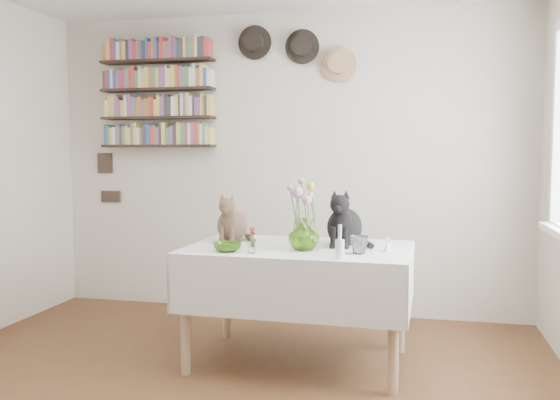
% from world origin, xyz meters
% --- Properties ---
extents(room, '(4.08, 4.58, 2.58)m').
position_xyz_m(room, '(0.00, 0.00, 1.25)').
color(room, brown).
rests_on(room, ground).
extents(dining_table, '(1.42, 0.94, 0.75)m').
position_xyz_m(dining_table, '(0.36, 1.04, 0.56)').
color(dining_table, white).
rests_on(dining_table, room).
extents(tabby_cat, '(0.22, 0.28, 0.33)m').
position_xyz_m(tabby_cat, '(-0.13, 1.19, 0.91)').
color(tabby_cat, brown).
rests_on(tabby_cat, dining_table).
extents(black_cat, '(0.28, 0.34, 0.37)m').
position_xyz_m(black_cat, '(0.63, 1.16, 0.93)').
color(black_cat, black).
rests_on(black_cat, dining_table).
extents(flower_vase, '(0.24, 0.24, 0.20)m').
position_xyz_m(flower_vase, '(0.41, 0.91, 0.85)').
color(flower_vase, '#8AC639').
rests_on(flower_vase, dining_table).
extents(green_bowl, '(0.18, 0.18, 0.05)m').
position_xyz_m(green_bowl, '(-0.03, 0.76, 0.78)').
color(green_bowl, '#8AC639').
rests_on(green_bowl, dining_table).
extents(drinking_glass, '(0.13, 0.13, 0.11)m').
position_xyz_m(drinking_glass, '(0.75, 0.86, 0.80)').
color(drinking_glass, white).
rests_on(drinking_glass, dining_table).
extents(candlestick, '(0.05, 0.05, 0.19)m').
position_xyz_m(candlestick, '(0.66, 0.68, 0.81)').
color(candlestick, white).
rests_on(candlestick, dining_table).
extents(berry_jar, '(0.04, 0.04, 0.18)m').
position_xyz_m(berry_jar, '(0.13, 0.74, 0.83)').
color(berry_jar, white).
rests_on(berry_jar, dining_table).
extents(porcelain_figurine, '(0.05, 0.05, 0.09)m').
position_xyz_m(porcelain_figurine, '(0.91, 0.98, 0.79)').
color(porcelain_figurine, white).
rests_on(porcelain_figurine, dining_table).
extents(flower_bouquet, '(0.17, 0.13, 0.39)m').
position_xyz_m(flower_bouquet, '(0.41, 0.92, 1.09)').
color(flower_bouquet, '#4C7233').
rests_on(flower_bouquet, flower_vase).
extents(bookshelf_unit, '(1.00, 0.16, 0.91)m').
position_xyz_m(bookshelf_unit, '(-1.10, 2.16, 1.84)').
color(bookshelf_unit, black).
rests_on(bookshelf_unit, room).
extents(wall_hats, '(0.98, 0.09, 0.48)m').
position_xyz_m(wall_hats, '(0.12, 2.19, 2.17)').
color(wall_hats, black).
rests_on(wall_hats, room).
extents(wall_art_plaques, '(0.21, 0.02, 0.44)m').
position_xyz_m(wall_art_plaques, '(-1.63, 2.23, 1.12)').
color(wall_art_plaques, '#38281E').
rests_on(wall_art_plaques, room).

